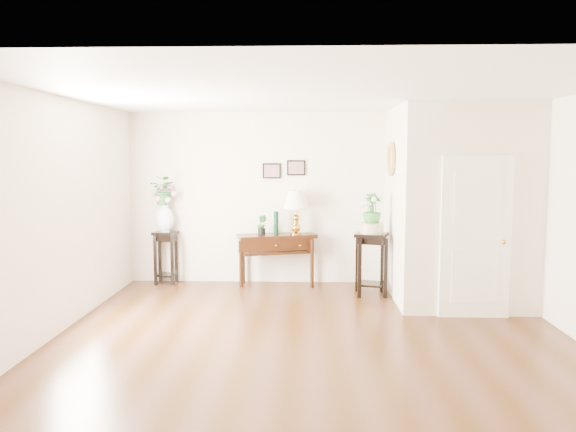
{
  "coord_description": "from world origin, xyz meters",
  "views": [
    {
      "loc": [
        -0.07,
        -6.45,
        2.1
      ],
      "look_at": [
        -0.33,
        1.3,
        1.26
      ],
      "focal_mm": 35.0,
      "sensor_mm": 36.0,
      "label": 1
    }
  ],
  "objects_px": {
    "console_table": "(277,260)",
    "plant_stand_b": "(371,264)",
    "table_lamp": "(296,213)",
    "plant_stand_a": "(166,257)"
  },
  "relations": [
    {
      "from": "console_table",
      "to": "plant_stand_b",
      "type": "distance_m",
      "value": 1.56
    },
    {
      "from": "table_lamp",
      "to": "plant_stand_b",
      "type": "xyz_separation_m",
      "value": [
        1.15,
        -0.57,
        -0.72
      ]
    },
    {
      "from": "plant_stand_a",
      "to": "plant_stand_b",
      "type": "xyz_separation_m",
      "value": [
        3.29,
        -0.65,
        0.04
      ]
    },
    {
      "from": "table_lamp",
      "to": "plant_stand_a",
      "type": "height_order",
      "value": "table_lamp"
    },
    {
      "from": "table_lamp",
      "to": "plant_stand_a",
      "type": "distance_m",
      "value": 2.27
    },
    {
      "from": "table_lamp",
      "to": "plant_stand_b",
      "type": "height_order",
      "value": "table_lamp"
    },
    {
      "from": "console_table",
      "to": "table_lamp",
      "type": "xyz_separation_m",
      "value": [
        0.31,
        0.0,
        0.77
      ]
    },
    {
      "from": "table_lamp",
      "to": "plant_stand_b",
      "type": "relative_size",
      "value": 0.76
    },
    {
      "from": "console_table",
      "to": "table_lamp",
      "type": "relative_size",
      "value": 1.74
    },
    {
      "from": "plant_stand_b",
      "to": "plant_stand_a",
      "type": "bearing_deg",
      "value": 168.87
    }
  ]
}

